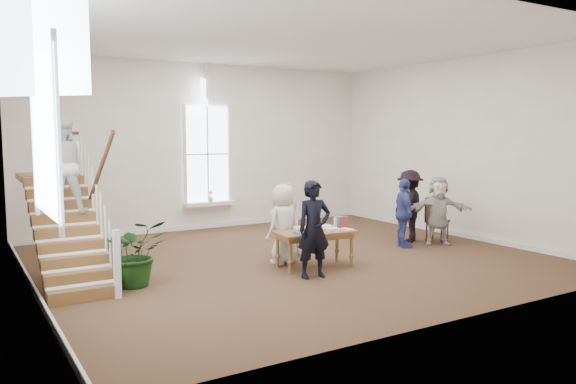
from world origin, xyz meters
TOP-DOWN VIEW (x-y plane):
  - ground at (0.00, 0.00)m, footprint 10.00×10.00m
  - room_shell at (-0.00, 4.39)m, footprint 10.49×10.00m
  - staircase at (-4.34, 0.75)m, footprint 1.10×4.10m
  - library_table at (-0.02, -0.86)m, footprint 1.61×0.93m
  - police_officer at (-0.47, -1.50)m, footprint 0.70×0.50m
  - elderly_woman at (-0.37, -0.25)m, footprint 0.89×0.70m
  - person_yellow at (-0.07, 0.25)m, footprint 0.89×0.76m
  - woman_cluster_a at (2.82, -0.30)m, footprint 0.73×1.01m
  - woman_cluster_b at (3.42, 0.15)m, footprint 1.30×1.14m
  - woman_cluster_c at (3.72, -0.50)m, footprint 1.54×1.17m
  - floor_plant at (-3.40, -0.40)m, footprint 1.08×0.94m
  - side_chair at (3.97, -0.12)m, footprint 0.60×0.60m

SIDE VIEW (x-z plane):
  - ground at x=0.00m, z-range 0.00..0.00m
  - room_shell at x=0.00m, z-range -4.60..5.40m
  - floor_plant at x=-3.40m, z-range 0.00..1.16m
  - side_chair at x=3.97m, z-range 0.07..1.14m
  - library_table at x=-0.02m, z-range 0.25..1.04m
  - woman_cluster_a at x=2.82m, z-range 0.00..1.59m
  - person_yellow at x=-0.07m, z-range 0.00..1.59m
  - elderly_woman at x=-0.37m, z-range 0.00..1.61m
  - woman_cluster_c at x=3.72m, z-range 0.00..1.62m
  - woman_cluster_b at x=3.42m, z-range 0.00..1.75m
  - police_officer at x=-0.47m, z-range 0.00..1.78m
  - staircase at x=-4.34m, z-range 0.16..3.08m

